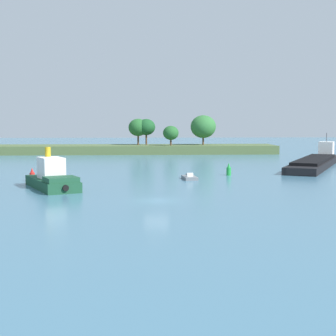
# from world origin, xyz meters

# --- Properties ---
(ground_plane) EXTENTS (400.00, 400.00, 0.00)m
(ground_plane) POSITION_xyz_m (0.00, 0.00, 0.00)
(ground_plane) COLOR teal
(treeline_island) EXTENTS (94.95, 12.22, 9.84)m
(treeline_island) POSITION_xyz_m (-14.07, 77.54, 2.34)
(treeline_island) COLOR #4C6038
(treeline_island) RESTS_ON ground
(cargo_barge) EXTENTS (20.46, 33.19, 5.77)m
(cargo_barge) POSITION_xyz_m (30.47, 38.83, 0.91)
(cargo_barge) COLOR black
(cargo_barge) RESTS_ON ground
(tugboat) EXTENTS (8.36, 12.06, 5.01)m
(tugboat) POSITION_xyz_m (-12.38, 10.34, 1.27)
(tugboat) COLOR #19472D
(tugboat) RESTS_ON ground
(small_motorboat) EXTENTS (2.09, 4.21, 0.93)m
(small_motorboat) POSITION_xyz_m (5.36, 19.42, 0.25)
(small_motorboat) COLOR slate
(small_motorboat) RESTS_ON ground
(channel_buoy_red) EXTENTS (0.70, 0.70, 1.90)m
(channel_buoy_red) POSITION_xyz_m (-16.40, 17.97, 0.81)
(channel_buoy_red) COLOR red
(channel_buoy_red) RESTS_ON ground
(channel_buoy_green) EXTENTS (0.70, 0.70, 1.90)m
(channel_buoy_green) POSITION_xyz_m (11.84, 24.33, 0.81)
(channel_buoy_green) COLOR green
(channel_buoy_green) RESTS_ON ground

